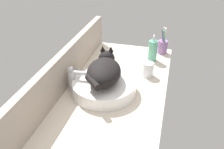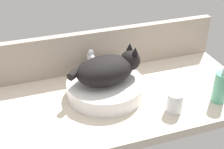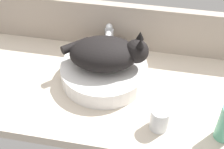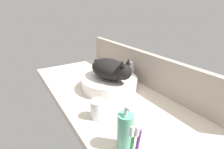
% 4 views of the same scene
% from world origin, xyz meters
% --- Properties ---
extents(ground_plane, '(1.19, 0.55, 0.04)m').
position_xyz_m(ground_plane, '(0.00, 0.00, -0.02)').
color(ground_plane, beige).
extents(backsplash_panel, '(1.19, 0.04, 0.20)m').
position_xyz_m(backsplash_panel, '(0.00, 0.26, 0.10)').
color(backsplash_panel, '#AD9E8E').
rests_on(backsplash_panel, ground_plane).
extents(sink_basin, '(0.33, 0.33, 0.07)m').
position_xyz_m(sink_basin, '(-0.03, 0.04, 0.03)').
color(sink_basin, white).
rests_on(sink_basin, ground_plane).
extents(cat, '(0.32, 0.21, 0.14)m').
position_xyz_m(cat, '(-0.02, 0.04, 0.12)').
color(cat, black).
rests_on(cat, sink_basin).
extents(faucet, '(0.04, 0.12, 0.14)m').
position_xyz_m(faucet, '(-0.05, 0.20, 0.07)').
color(faucet, silver).
rests_on(faucet, ground_plane).
extents(water_glass, '(0.06, 0.06, 0.08)m').
position_xyz_m(water_glass, '(0.19, -0.16, 0.04)').
color(water_glass, white).
rests_on(water_glass, ground_plane).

